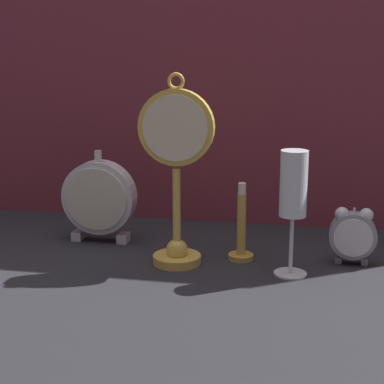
# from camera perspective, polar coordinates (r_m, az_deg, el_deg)

# --- Properties ---
(ground_plane) EXTENTS (4.00, 4.00, 0.00)m
(ground_plane) POSITION_cam_1_polar(r_m,az_deg,el_deg) (1.13, -0.80, -7.04)
(ground_plane) COLOR #232328
(fabric_backdrop_drape) EXTENTS (1.37, 0.01, 0.77)m
(fabric_backdrop_drape) POSITION_cam_1_polar(r_m,az_deg,el_deg) (1.38, 2.04, 12.95)
(fabric_backdrop_drape) COLOR brown
(fabric_backdrop_drape) RESTS_ON ground_plane
(pocket_watch_on_stand) EXTENTS (0.13, 0.09, 0.34)m
(pocket_watch_on_stand) POSITION_cam_1_polar(r_m,az_deg,el_deg) (1.12, -1.40, 1.76)
(pocket_watch_on_stand) COLOR gold
(pocket_watch_on_stand) RESTS_ON ground_plane
(alarm_clock_twin_bell) EXTENTS (0.08, 0.03, 0.11)m
(alarm_clock_twin_bell) POSITION_cam_1_polar(r_m,az_deg,el_deg) (1.18, 14.11, -3.58)
(alarm_clock_twin_bell) COLOR gray
(alarm_clock_twin_bell) RESTS_ON ground_plane
(mantel_clock_silver) EXTENTS (0.15, 0.04, 0.18)m
(mantel_clock_silver) POSITION_cam_1_polar(r_m,az_deg,el_deg) (1.28, -8.25, -0.53)
(mantel_clock_silver) COLOR silver
(mantel_clock_silver) RESTS_ON ground_plane
(champagne_flute) EXTENTS (0.06, 0.06, 0.22)m
(champagne_flute) POSITION_cam_1_polar(r_m,az_deg,el_deg) (1.09, 8.99, -0.04)
(champagne_flute) COLOR silver
(champagne_flute) RESTS_ON ground_plane
(brass_candlestick) EXTENTS (0.05, 0.05, 0.14)m
(brass_candlestick) POSITION_cam_1_polar(r_m,az_deg,el_deg) (1.18, 4.40, -3.79)
(brass_candlestick) COLOR gold
(brass_candlestick) RESTS_ON ground_plane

